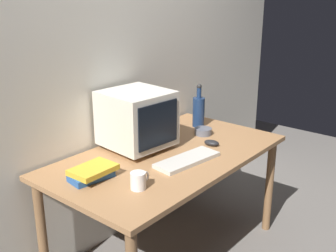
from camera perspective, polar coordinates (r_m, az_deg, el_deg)
back_wall at (r=2.74m, az=-7.91°, el=8.92°), size 4.00×0.08×2.50m
desk at (r=2.59m, az=0.00°, el=-5.49°), size 1.52×0.85×0.73m
crt_monitor at (r=2.59m, az=-4.29°, el=0.96°), size 0.41×0.42×0.37m
keyboard at (r=2.44m, az=2.66°, el=-4.67°), size 0.44×0.20×0.02m
computer_mouse at (r=2.70m, az=6.01°, el=-2.32°), size 0.08×0.11×0.04m
bottle_tall at (r=3.02m, az=4.22°, el=2.12°), size 0.09×0.09×0.32m
bottle_short at (r=2.95m, az=-0.40°, el=0.65°), size 0.06×0.06×0.18m
book_stack at (r=2.26m, az=-10.36°, el=-6.31°), size 0.26×0.17×0.07m
mug at (r=2.12m, az=-4.06°, el=-7.48°), size 0.12×0.08×0.09m
cd_spindle at (r=2.89m, az=4.85°, el=-0.73°), size 0.12×0.12×0.04m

